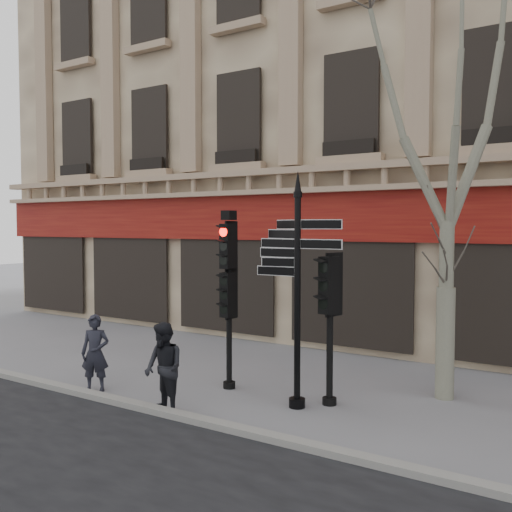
{
  "coord_description": "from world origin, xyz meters",
  "views": [
    {
      "loc": [
        6.0,
        -8.82,
        3.35
      ],
      "look_at": [
        -0.13,
        0.6,
        2.76
      ],
      "focal_mm": 40.0,
      "sensor_mm": 36.0,
      "label": 1
    }
  ],
  "objects_px": {
    "traffic_signal_main": "(229,277)",
    "pedestrian_a": "(95,353)",
    "pedestrian_b": "(164,368)",
    "traffic_signal_secondary": "(330,302)",
    "plane_tree": "(450,92)",
    "fingerpost": "(298,249)"
  },
  "relations": [
    {
      "from": "pedestrian_a",
      "to": "traffic_signal_secondary",
      "type": "bearing_deg",
      "value": -7.03
    },
    {
      "from": "traffic_signal_main",
      "to": "pedestrian_b",
      "type": "bearing_deg",
      "value": -92.23
    },
    {
      "from": "traffic_signal_main",
      "to": "traffic_signal_secondary",
      "type": "xyz_separation_m",
      "value": [
        2.21,
        0.14,
        -0.37
      ]
    },
    {
      "from": "traffic_signal_secondary",
      "to": "plane_tree",
      "type": "distance_m",
      "value": 4.57
    },
    {
      "from": "traffic_signal_main",
      "to": "fingerpost",
      "type": "bearing_deg",
      "value": -11.19
    },
    {
      "from": "traffic_signal_secondary",
      "to": "plane_tree",
      "type": "bearing_deg",
      "value": 55.45
    },
    {
      "from": "pedestrian_b",
      "to": "traffic_signal_secondary",
      "type": "bearing_deg",
      "value": 60.98
    },
    {
      "from": "pedestrian_a",
      "to": "pedestrian_b",
      "type": "distance_m",
      "value": 2.1
    },
    {
      "from": "traffic_signal_secondary",
      "to": "pedestrian_b",
      "type": "height_order",
      "value": "traffic_signal_secondary"
    },
    {
      "from": "traffic_signal_main",
      "to": "pedestrian_a",
      "type": "distance_m",
      "value": 3.11
    },
    {
      "from": "traffic_signal_secondary",
      "to": "plane_tree",
      "type": "relative_size",
      "value": 0.33
    },
    {
      "from": "plane_tree",
      "to": "pedestrian_b",
      "type": "xyz_separation_m",
      "value": [
        -3.97,
        -3.63,
        -5.06
      ]
    },
    {
      "from": "traffic_signal_secondary",
      "to": "traffic_signal_main",
      "type": "bearing_deg",
      "value": -163.82
    },
    {
      "from": "traffic_signal_main",
      "to": "traffic_signal_secondary",
      "type": "bearing_deg",
      "value": 3.09
    },
    {
      "from": "plane_tree",
      "to": "pedestrian_b",
      "type": "height_order",
      "value": "plane_tree"
    },
    {
      "from": "fingerpost",
      "to": "plane_tree",
      "type": "bearing_deg",
      "value": 52.11
    },
    {
      "from": "fingerpost",
      "to": "plane_tree",
      "type": "distance_m",
      "value": 4.18
    },
    {
      "from": "fingerpost",
      "to": "traffic_signal_main",
      "type": "distance_m",
      "value": 1.92
    },
    {
      "from": "traffic_signal_main",
      "to": "pedestrian_b",
      "type": "relative_size",
      "value": 2.25
    },
    {
      "from": "traffic_signal_main",
      "to": "pedestrian_a",
      "type": "xyz_separation_m",
      "value": [
        -2.14,
        -1.66,
        -1.53
      ]
    },
    {
      "from": "traffic_signal_main",
      "to": "traffic_signal_secondary",
      "type": "distance_m",
      "value": 2.25
    },
    {
      "from": "fingerpost",
      "to": "pedestrian_a",
      "type": "xyz_separation_m",
      "value": [
        -3.93,
        -1.32,
        -2.14
      ]
    }
  ]
}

